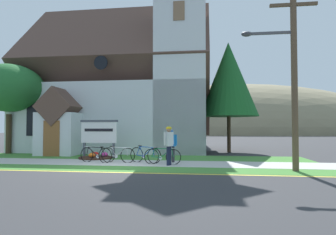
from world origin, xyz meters
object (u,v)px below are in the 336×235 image
church_sign (99,133)px  bicycle_black (145,155)px  utility_pole (291,60)px  cyclist_in_yellow_jersey (171,144)px  cyclist_in_green_jersey (169,142)px  yard_deciduous_tree (10,88)px  roadside_conifer (228,79)px  bicycle_orange (118,155)px  bicycle_red (96,155)px  bicycle_blue (162,156)px

church_sign → bicycle_black: 3.74m
utility_pole → cyclist_in_yellow_jersey: bearing=156.4°
bicycle_black → cyclist_in_green_jersey: bearing=-34.5°
cyclist_in_yellow_jersey → yard_deciduous_tree: bearing=163.0°
church_sign → yard_deciduous_tree: bearing=165.0°
cyclist_in_yellow_jersey → utility_pole: bearing=-23.6°
utility_pole → yard_deciduous_tree: (-16.14, 5.59, -0.09)m
roadside_conifer → yard_deciduous_tree: size_ratio=1.30×
cyclist_in_yellow_jersey → church_sign: bearing=159.9°
bicycle_orange → bicycle_red: 1.06m
bicycle_black → yard_deciduous_tree: size_ratio=0.28×
bicycle_orange → bicycle_blue: bearing=-9.0°
bicycle_blue → bicycle_black: size_ratio=1.07×
roadside_conifer → yard_deciduous_tree: roadside_conifer is taller
church_sign → bicycle_orange: size_ratio=1.28×
bicycle_red → yard_deciduous_tree: (-7.51, 3.93, 3.89)m
cyclist_in_green_jersey → roadside_conifer: size_ratio=0.23×
yard_deciduous_tree → utility_pole: bearing=-19.1°
cyclist_in_yellow_jersey → bicycle_orange: bearing=-170.3°
church_sign → bicycle_blue: 4.71m
church_sign → cyclist_in_yellow_jersey: church_sign is taller
church_sign → cyclist_in_yellow_jersey: size_ratio=1.42×
church_sign → bicycle_blue: bearing=-30.8°
church_sign → yard_deciduous_tree: yard_deciduous_tree is taller
bicycle_blue → roadside_conifer: roadside_conifer is taller
bicycle_orange → cyclist_in_yellow_jersey: size_ratio=1.11×
church_sign → roadside_conifer: size_ratio=0.29×
bicycle_black → cyclist_in_green_jersey: size_ratio=0.94×
bicycle_blue → roadside_conifer: (3.56, 7.06, 4.66)m
bicycle_orange → yard_deciduous_tree: yard_deciduous_tree is taller
yard_deciduous_tree → bicycle_red: bearing=-27.6°
bicycle_blue → utility_pole: bearing=-14.7°
cyclist_in_green_jersey → bicycle_orange: bearing=163.4°
bicycle_red → roadside_conifer: 10.71m
cyclist_in_yellow_jersey → utility_pole: (5.02, -2.20, 3.45)m
cyclist_in_green_jersey → utility_pole: bearing=-11.2°
bicycle_blue → roadside_conifer: 9.17m
bicycle_black → cyclist_in_yellow_jersey: cyclist_in_yellow_jersey is taller
roadside_conifer → yard_deciduous_tree: (-14.35, -2.87, -0.76)m
bicycle_orange → utility_pole: 8.73m
cyclist_in_green_jersey → yard_deciduous_tree: bearing=157.6°
bicycle_blue → bicycle_orange: bicycle_orange is taller
bicycle_red → cyclist_in_green_jersey: 3.76m
bicycle_red → cyclist_in_yellow_jersey: (3.60, 0.54, 0.53)m
bicycle_blue → bicycle_orange: 2.25m
bicycle_red → cyclist_in_green_jersey: (3.64, -0.67, 0.65)m
cyclist_in_green_jersey → church_sign: bearing=147.3°
bicycle_blue → yard_deciduous_tree: (-10.79, 4.18, 3.90)m
church_sign → roadside_conifer: roadside_conifer is taller
cyclist_in_yellow_jersey → bicycle_blue: bearing=-112.1°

